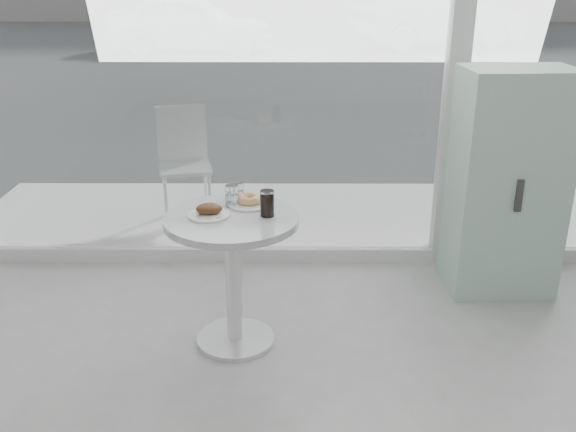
{
  "coord_description": "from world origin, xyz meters",
  "views": [
    {
      "loc": [
        -0.19,
        -1.25,
        2.01
      ],
      "look_at": [
        -0.2,
        1.7,
        0.85
      ],
      "focal_mm": 40.0,
      "sensor_mm": 36.0,
      "label": 1
    }
  ],
  "objects_px": {
    "main_table": "(233,254)",
    "patio_chair": "(184,157)",
    "mint_cabinet": "(507,183)",
    "water_tumbler_a": "(232,197)",
    "car_white": "(191,23)",
    "plate_fritter": "(210,211)",
    "cola_glass": "(267,204)",
    "water_tumbler_b": "(238,193)",
    "plate_donut": "(249,201)",
    "car_silver": "(437,19)"
  },
  "relations": [
    {
      "from": "main_table",
      "to": "patio_chair",
      "type": "distance_m",
      "value": 1.87
    },
    {
      "from": "mint_cabinet",
      "to": "water_tumbler_a",
      "type": "height_order",
      "value": "mint_cabinet"
    },
    {
      "from": "car_white",
      "to": "plate_fritter",
      "type": "height_order",
      "value": "car_white"
    },
    {
      "from": "cola_glass",
      "to": "water_tumbler_b",
      "type": "bearing_deg",
      "value": 126.48
    },
    {
      "from": "main_table",
      "to": "plate_fritter",
      "type": "distance_m",
      "value": 0.27
    },
    {
      "from": "mint_cabinet",
      "to": "plate_donut",
      "type": "bearing_deg",
      "value": -165.11
    },
    {
      "from": "patio_chair",
      "to": "cola_glass",
      "type": "relative_size",
      "value": 6.53
    },
    {
      "from": "cola_glass",
      "to": "plate_donut",
      "type": "bearing_deg",
      "value": 122.14
    },
    {
      "from": "plate_donut",
      "to": "plate_fritter",
      "type": "bearing_deg",
      "value": -139.57
    },
    {
      "from": "mint_cabinet",
      "to": "water_tumbler_a",
      "type": "xyz_separation_m",
      "value": [
        -1.69,
        -0.54,
        0.1
      ]
    },
    {
      "from": "mint_cabinet",
      "to": "patio_chair",
      "type": "height_order",
      "value": "mint_cabinet"
    },
    {
      "from": "plate_donut",
      "to": "water_tumbler_b",
      "type": "distance_m",
      "value": 0.1
    },
    {
      "from": "car_white",
      "to": "water_tumbler_a",
      "type": "xyz_separation_m",
      "value": [
        2.11,
        -12.88,
        0.14
      ]
    },
    {
      "from": "patio_chair",
      "to": "cola_glass",
      "type": "bearing_deg",
      "value": -80.6
    },
    {
      "from": "cola_glass",
      "to": "water_tumbler_a",
      "type": "bearing_deg",
      "value": 142.19
    },
    {
      "from": "patio_chair",
      "to": "car_white",
      "type": "xyz_separation_m",
      "value": [
        -1.58,
        11.25,
        0.11
      ]
    },
    {
      "from": "patio_chair",
      "to": "water_tumbler_b",
      "type": "distance_m",
      "value": 1.66
    },
    {
      "from": "main_table",
      "to": "plate_fritter",
      "type": "xyz_separation_m",
      "value": [
        -0.12,
        0.0,
        0.25
      ]
    },
    {
      "from": "car_silver",
      "to": "mint_cabinet",
      "type": "bearing_deg",
      "value": 150.71
    },
    {
      "from": "plate_fritter",
      "to": "cola_glass",
      "type": "height_order",
      "value": "cola_glass"
    },
    {
      "from": "patio_chair",
      "to": "water_tumbler_b",
      "type": "xyz_separation_m",
      "value": [
        0.56,
        -1.55,
        0.24
      ]
    },
    {
      "from": "mint_cabinet",
      "to": "car_white",
      "type": "height_order",
      "value": "mint_cabinet"
    },
    {
      "from": "water_tumbler_a",
      "to": "plate_donut",
      "type": "bearing_deg",
      "value": 8.62
    },
    {
      "from": "car_silver",
      "to": "plate_donut",
      "type": "distance_m",
      "value": 14.35
    },
    {
      "from": "car_white",
      "to": "water_tumbler_a",
      "type": "relative_size",
      "value": 34.13
    },
    {
      "from": "mint_cabinet",
      "to": "cola_glass",
      "type": "relative_size",
      "value": 10.2
    },
    {
      "from": "water_tumbler_a",
      "to": "water_tumbler_b",
      "type": "bearing_deg",
      "value": 71.08
    },
    {
      "from": "patio_chair",
      "to": "car_white",
      "type": "height_order",
      "value": "car_white"
    },
    {
      "from": "mint_cabinet",
      "to": "cola_glass",
      "type": "distance_m",
      "value": 1.65
    },
    {
      "from": "main_table",
      "to": "mint_cabinet",
      "type": "xyz_separation_m",
      "value": [
        1.68,
        0.7,
        0.17
      ]
    },
    {
      "from": "car_white",
      "to": "plate_fritter",
      "type": "xyz_separation_m",
      "value": [
        2.0,
        -13.03,
        0.12
      ]
    },
    {
      "from": "patio_chair",
      "to": "car_silver",
      "type": "bearing_deg",
      "value": 56.43
    },
    {
      "from": "main_table",
      "to": "mint_cabinet",
      "type": "distance_m",
      "value": 1.83
    },
    {
      "from": "water_tumbler_b",
      "to": "plate_donut",
      "type": "bearing_deg",
      "value": -44.14
    },
    {
      "from": "patio_chair",
      "to": "water_tumbler_a",
      "type": "relative_size",
      "value": 7.88
    },
    {
      "from": "main_table",
      "to": "plate_fritter",
      "type": "height_order",
      "value": "plate_fritter"
    },
    {
      "from": "main_table",
      "to": "car_silver",
      "type": "relative_size",
      "value": 0.17
    },
    {
      "from": "car_silver",
      "to": "main_table",
      "type": "bearing_deg",
      "value": 144.67
    },
    {
      "from": "mint_cabinet",
      "to": "plate_fritter",
      "type": "bearing_deg",
      "value": -162.15
    },
    {
      "from": "water_tumbler_a",
      "to": "cola_glass",
      "type": "relative_size",
      "value": 0.83
    },
    {
      "from": "car_white",
      "to": "water_tumbler_b",
      "type": "relative_size",
      "value": 37.3
    },
    {
      "from": "plate_fritter",
      "to": "cola_glass",
      "type": "xyz_separation_m",
      "value": [
        0.3,
        0.0,
        0.04
      ]
    },
    {
      "from": "main_table",
      "to": "plate_donut",
      "type": "distance_m",
      "value": 0.31
    },
    {
      "from": "main_table",
      "to": "car_white",
      "type": "height_order",
      "value": "car_white"
    },
    {
      "from": "main_table",
      "to": "car_white",
      "type": "xyz_separation_m",
      "value": [
        -2.12,
        13.04,
        0.13
      ]
    },
    {
      "from": "mint_cabinet",
      "to": "plate_donut",
      "type": "xyz_separation_m",
      "value": [
        -1.6,
        -0.52,
        0.07
      ]
    },
    {
      "from": "main_table",
      "to": "water_tumbler_a",
      "type": "distance_m",
      "value": 0.31
    },
    {
      "from": "mint_cabinet",
      "to": "car_white",
      "type": "relative_size",
      "value": 0.36
    },
    {
      "from": "patio_chair",
      "to": "car_silver",
      "type": "distance_m",
      "value": 13.02
    },
    {
      "from": "plate_fritter",
      "to": "car_white",
      "type": "bearing_deg",
      "value": 98.73
    }
  ]
}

